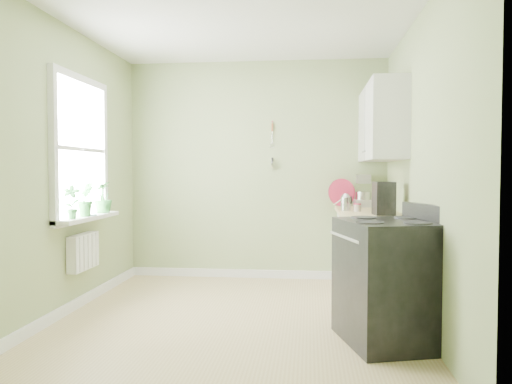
# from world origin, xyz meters

# --- Properties ---
(floor) EXTENTS (3.20, 3.60, 0.02)m
(floor) POSITION_xyz_m (0.00, 0.00, -0.01)
(floor) COLOR tan
(floor) RESTS_ON ground
(ceiling) EXTENTS (3.20, 3.60, 0.02)m
(ceiling) POSITION_xyz_m (0.00, 0.00, 2.71)
(ceiling) COLOR white
(ceiling) RESTS_ON wall_back
(wall_back) EXTENTS (3.20, 0.02, 2.70)m
(wall_back) POSITION_xyz_m (0.00, 1.81, 1.35)
(wall_back) COLOR #9DAB75
(wall_back) RESTS_ON floor
(wall_left) EXTENTS (0.02, 3.60, 2.70)m
(wall_left) POSITION_xyz_m (-1.61, 0.00, 1.35)
(wall_left) COLOR #9DAB75
(wall_left) RESTS_ON floor
(wall_right) EXTENTS (0.02, 3.60, 2.70)m
(wall_right) POSITION_xyz_m (1.61, 0.00, 1.35)
(wall_right) COLOR #9DAB75
(wall_right) RESTS_ON floor
(base_cabinets) EXTENTS (0.60, 1.60, 0.87)m
(base_cabinets) POSITION_xyz_m (1.30, 1.00, 0.43)
(base_cabinets) COLOR white
(base_cabinets) RESTS_ON floor
(countertop) EXTENTS (0.64, 1.60, 0.04)m
(countertop) POSITION_xyz_m (1.29, 1.00, 0.89)
(countertop) COLOR #DDC487
(countertop) RESTS_ON base_cabinets
(upper_cabinets) EXTENTS (0.35, 1.40, 0.80)m
(upper_cabinets) POSITION_xyz_m (1.43, 1.10, 1.85)
(upper_cabinets) COLOR white
(upper_cabinets) RESTS_ON wall_right
(window) EXTENTS (0.06, 1.14, 1.44)m
(window) POSITION_xyz_m (-1.58, 0.30, 1.55)
(window) COLOR white
(window) RESTS_ON wall_left
(window_sill) EXTENTS (0.18, 1.14, 0.04)m
(window_sill) POSITION_xyz_m (-1.51, 0.30, 0.88)
(window_sill) COLOR white
(window_sill) RESTS_ON wall_left
(radiator) EXTENTS (0.12, 0.50, 0.35)m
(radiator) POSITION_xyz_m (-1.54, 0.25, 0.55)
(radiator) COLOR white
(radiator) RESTS_ON wall_left
(wall_utensils) EXTENTS (0.02, 0.14, 0.58)m
(wall_utensils) POSITION_xyz_m (0.20, 1.78, 1.56)
(wall_utensils) COLOR #DDC487
(wall_utensils) RESTS_ON wall_back
(stove) EXTENTS (0.87, 0.93, 1.08)m
(stove) POSITION_xyz_m (1.28, -0.46, 0.48)
(stove) COLOR black
(stove) RESTS_ON floor
(stand_mixer) EXTENTS (0.23, 0.37, 0.43)m
(stand_mixer) POSITION_xyz_m (1.30, 1.74, 1.09)
(stand_mixer) COLOR #B2B2B7
(stand_mixer) RESTS_ON countertop
(kettle) EXTENTS (0.18, 0.11, 0.19)m
(kettle) POSITION_xyz_m (1.05, 1.05, 1.00)
(kettle) COLOR silver
(kettle) RESTS_ON countertop
(coffee_maker) EXTENTS (0.21, 0.23, 0.32)m
(coffee_maker) POSITION_xyz_m (1.38, 0.56, 1.06)
(coffee_maker) COLOR black
(coffee_maker) RESTS_ON countertop
(red_tray) EXTENTS (0.34, 0.16, 0.34)m
(red_tray) POSITION_xyz_m (1.05, 1.72, 1.08)
(red_tray) COLOR #C9274B
(red_tray) RESTS_ON countertop
(jar) EXTENTS (0.08, 0.08, 0.09)m
(jar) POSITION_xyz_m (1.16, 0.93, 0.95)
(jar) COLOR beige
(jar) RESTS_ON countertop
(plant_a) EXTENTS (0.20, 0.17, 0.32)m
(plant_a) POSITION_xyz_m (-1.50, -0.06, 1.06)
(plant_a) COLOR #2A702D
(plant_a) RESTS_ON window_sill
(plant_b) EXTENTS (0.21, 0.23, 0.33)m
(plant_b) POSITION_xyz_m (-1.50, 0.22, 1.07)
(plant_b) COLOR #2A702D
(plant_b) RESTS_ON window_sill
(plant_c) EXTENTS (0.20, 0.20, 0.33)m
(plant_c) POSITION_xyz_m (-1.50, 0.65, 1.06)
(plant_c) COLOR #2A702D
(plant_c) RESTS_ON window_sill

